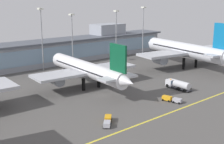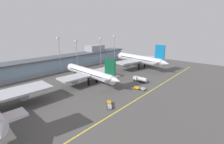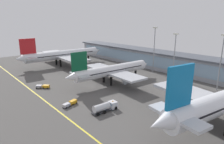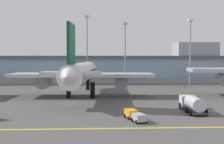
# 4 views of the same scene
# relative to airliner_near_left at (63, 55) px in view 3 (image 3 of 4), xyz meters

# --- Properties ---
(ground_plane) EXTENTS (205.22, 205.22, 0.00)m
(ground_plane) POSITION_rel_airliner_near_left_xyz_m (47.07, -10.21, -6.64)
(ground_plane) COLOR #514F4C
(taxiway_centreline_stripe) EXTENTS (164.17, 0.50, 0.01)m
(taxiway_centreline_stripe) POSITION_rel_airliner_near_left_xyz_m (47.07, -32.21, -6.64)
(taxiway_centreline_stripe) COLOR yellow
(taxiway_centreline_stripe) RESTS_ON ground
(terminal_building) EXTENTS (149.58, 14.00, 15.63)m
(terminal_building) POSITION_rel_airliner_near_left_xyz_m (49.21, 39.27, -1.00)
(terminal_building) COLOR #9399A3
(terminal_building) RESTS_ON ground
(airliner_near_left) EXTENTS (47.78, 57.55, 18.22)m
(airliner_near_left) POSITION_rel_airliner_near_left_xyz_m (0.00, 0.00, 0.00)
(airliner_near_left) COLOR black
(airliner_near_left) RESTS_ON ground
(airliner_near_right) EXTENTS (35.64, 46.58, 16.09)m
(airliner_near_right) POSITION_rel_airliner_near_left_xyz_m (48.49, 0.08, -0.77)
(airliner_near_right) COLOR black
(airliner_near_right) RESTS_ON ground
(airliner_far_right) EXTENTS (44.19, 51.14, 19.55)m
(airliner_far_right) POSITION_rel_airliner_near_left_xyz_m (97.07, -2.79, 0.51)
(airliner_far_right) COLOR black
(airliner_far_right) RESTS_ON ground
(fuel_tanker_truck) EXTENTS (3.19, 9.13, 2.90)m
(fuel_tanker_truck) POSITION_rel_airliner_near_left_xyz_m (69.40, -20.60, -5.13)
(fuel_tanker_truck) COLOR black
(fuel_tanker_truck) RESTS_ON ground
(baggage_tug_near) EXTENTS (4.98, 5.12, 1.40)m
(baggage_tug_near) POSITION_rel_airliner_near_left_xyz_m (34.87, -27.38, -5.85)
(baggage_tug_near) COLOR black
(baggage_tug_near) RESTS_ON ground
(service_truck_far) EXTENTS (3.07, 5.80, 1.40)m
(service_truck_far) POSITION_rel_airliner_near_left_xyz_m (58.24, -27.18, -5.85)
(service_truck_far) COLOR black
(service_truck_far) RESTS_ON ground
(apron_light_mast_west) EXTENTS (1.80, 1.80, 22.15)m
(apron_light_mast_west) POSITION_rel_airliner_near_left_xyz_m (61.93, 29.09, 7.99)
(apron_light_mast_west) COLOR gray
(apron_light_mast_west) RESTS_ON ground
(apron_light_mast_centre) EXTENTS (1.80, 1.80, 24.71)m
(apron_light_mast_centre) POSITION_rel_airliner_near_left_xyz_m (48.59, 30.15, 9.41)
(apron_light_mast_centre) COLOR gray
(apron_light_mast_centre) RESTS_ON ground
(apron_light_mast_east) EXTENTS (1.80, 1.80, 23.06)m
(apron_light_mast_east) POSITION_rel_airliner_near_left_xyz_m (84.39, 26.84, 8.50)
(apron_light_mast_east) COLOR gray
(apron_light_mast_east) RESTS_ON ground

